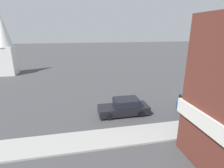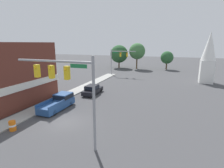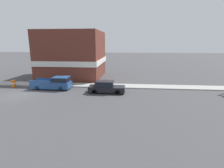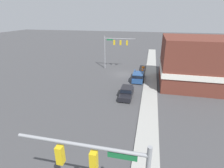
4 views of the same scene
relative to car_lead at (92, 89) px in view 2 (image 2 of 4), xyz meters
The scene contains 12 objects.
ground_plane 10.99m from the car_lead, 78.79° to the right, with size 200.00×200.00×0.00m, color #424244.
sidewalk_curb 11.35m from the car_lead, 108.38° to the right, with size 2.40×60.00×0.14m.
near_signal_assembly 15.88m from the car_lead, 70.86° to the right, with size 7.11×0.49×7.57m.
far_signal_assembly 19.21m from the car_lead, 94.50° to the left, with size 6.72×0.49×6.84m.
car_lead is the anchor object (origin of this frame).
pickup_truck_parked 7.58m from the car_lead, 98.90° to the right, with size 2.00×5.47×1.80m.
construction_barrel 14.26m from the car_lead, 97.13° to the right, with size 0.66×0.66×1.01m.
corner_brick_building 13.69m from the car_lead, 144.70° to the right, with size 11.43×11.14×8.56m.
church_steeple 25.65m from the car_lead, 40.13° to the left, with size 2.93×2.93×10.85m.
backdrop_tree_left_far 33.02m from the car_lead, 99.93° to the left, with size 6.01×6.01×7.79m.
backdrop_tree_left_mid 32.41m from the car_lead, 88.83° to the left, with size 5.27×5.27×8.46m.
backdrop_tree_center 35.46m from the car_lead, 73.38° to the left, with size 4.03×4.03×5.91m.
Camera 2 is at (10.74, -14.87, 8.45)m, focal length 28.00 mm.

